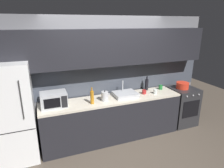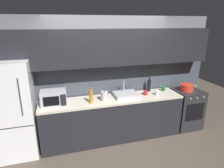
# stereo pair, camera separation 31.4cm
# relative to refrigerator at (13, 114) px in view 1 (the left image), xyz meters

# --- Properties ---
(ground_plane) EXTENTS (10.00, 10.00, 0.00)m
(ground_plane) POSITION_rel_refrigerator_xyz_m (1.82, -0.90, -0.89)
(ground_plane) COLOR #4C4238
(back_wall) EXTENTS (4.62, 0.44, 2.50)m
(back_wall) POSITION_rel_refrigerator_xyz_m (1.82, 0.30, 0.66)
(back_wall) COLOR slate
(back_wall) RESTS_ON ground
(counter_run) EXTENTS (2.88, 0.60, 0.90)m
(counter_run) POSITION_rel_refrigerator_xyz_m (1.82, 0.00, -0.44)
(counter_run) COLOR black
(counter_run) RESTS_ON ground
(refrigerator) EXTENTS (0.68, 0.69, 1.77)m
(refrigerator) POSITION_rel_refrigerator_xyz_m (0.00, 0.00, 0.00)
(refrigerator) COLOR white
(refrigerator) RESTS_ON ground
(oven_range) EXTENTS (0.60, 0.62, 0.90)m
(oven_range) POSITION_rel_refrigerator_xyz_m (3.60, -0.00, -0.43)
(oven_range) COLOR #232326
(oven_range) RESTS_ON ground
(microwave) EXTENTS (0.46, 0.35, 0.27)m
(microwave) POSITION_rel_refrigerator_xyz_m (0.68, 0.02, 0.15)
(microwave) COLOR #A8AAAF
(microwave) RESTS_ON counter_run
(sink_basin) EXTENTS (0.48, 0.38, 0.30)m
(sink_basin) POSITION_rel_refrigerator_xyz_m (2.11, 0.03, 0.06)
(sink_basin) COLOR #ADAFB5
(sink_basin) RESTS_ON counter_run
(kettle) EXTENTS (0.17, 0.14, 0.21)m
(kettle) POSITION_rel_refrigerator_xyz_m (1.63, -0.06, 0.11)
(kettle) COLOR #B7BABF
(kettle) RESTS_ON counter_run
(wine_bottle_dark) EXTENTS (0.08, 0.08, 0.32)m
(wine_bottle_dark) POSITION_rel_refrigerator_xyz_m (2.72, 0.21, 0.15)
(wine_bottle_dark) COLOR black
(wine_bottle_dark) RESTS_ON counter_run
(wine_bottle_amber) EXTENTS (0.07, 0.07, 0.32)m
(wine_bottle_amber) POSITION_rel_refrigerator_xyz_m (1.36, -0.11, 0.15)
(wine_bottle_amber) COLOR #B27019
(wine_bottle_amber) RESTS_ON counter_run
(mug_green) EXTENTS (0.09, 0.09, 0.10)m
(mug_green) POSITION_rel_refrigerator_xyz_m (3.05, 0.13, 0.06)
(mug_green) COLOR #1E6B2D
(mug_green) RESTS_ON counter_run
(mug_clear) EXTENTS (0.08, 0.08, 0.10)m
(mug_clear) POSITION_rel_refrigerator_xyz_m (2.77, -0.07, 0.06)
(mug_clear) COLOR silver
(mug_clear) RESTS_ON counter_run
(mug_red) EXTENTS (0.09, 0.09, 0.09)m
(mug_red) POSITION_rel_refrigerator_xyz_m (2.54, 0.00, 0.06)
(mug_red) COLOR #A82323
(mug_red) RESTS_ON counter_run
(cooking_pot) EXTENTS (0.29, 0.29, 0.14)m
(cooking_pot) POSITION_rel_refrigerator_xyz_m (3.56, 0.00, 0.09)
(cooking_pot) COLOR red
(cooking_pot) RESTS_ON oven_range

